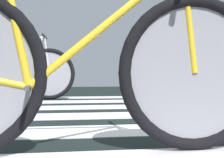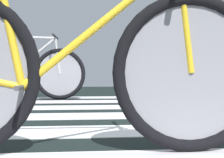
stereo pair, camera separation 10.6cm
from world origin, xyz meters
name	(u,v)px [view 1 (the left image)]	position (x,y,z in m)	size (l,w,h in m)	color
ground	(129,120)	(0.00, 0.00, 0.01)	(18.00, 14.00, 0.02)	black
crosswalk_markings	(128,115)	(0.04, 0.20, 0.02)	(5.50, 4.99, 0.00)	silver
bicycle_1_of_2	(83,66)	(-0.44, -1.15, 0.41)	(1.74, 0.52, 0.93)	black
bicycle_2_of_2	(11,72)	(-1.20, 2.17, 0.41)	(1.74, 0.52, 0.93)	black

